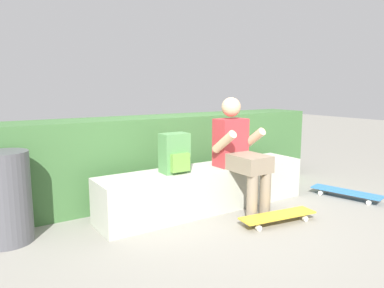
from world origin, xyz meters
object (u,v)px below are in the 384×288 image
(trash_bin, at_px, (6,198))
(person_skater, at_px, (239,150))
(bench_main, at_px, (207,188))
(skateboard_near_person, at_px, (278,216))
(skateboard_beside_bench, at_px, (346,192))
(backpack_on_bench, at_px, (175,154))

(trash_bin, bearing_deg, person_skater, -11.52)
(bench_main, distance_m, skateboard_near_person, 0.83)
(skateboard_beside_bench, bearing_deg, trash_bin, 166.41)
(skateboard_near_person, distance_m, trash_bin, 2.48)
(bench_main, distance_m, person_skater, 0.55)
(bench_main, height_order, skateboard_beside_bench, bench_main)
(bench_main, bearing_deg, person_skater, -39.94)
(bench_main, relative_size, backpack_on_bench, 6.07)
(skateboard_near_person, height_order, skateboard_beside_bench, same)
(skateboard_beside_bench, bearing_deg, person_skater, 163.11)
(bench_main, xyz_separation_m, trash_bin, (-1.93, 0.23, 0.16))
(skateboard_beside_bench, distance_m, trash_bin, 3.65)
(skateboard_beside_bench, relative_size, backpack_on_bench, 2.06)
(bench_main, height_order, skateboard_near_person, bench_main)
(skateboard_beside_bench, xyz_separation_m, backpack_on_bench, (-2.01, 0.62, 0.58))
(bench_main, xyz_separation_m, skateboard_near_person, (0.33, -0.74, -0.16))
(backpack_on_bench, xyz_separation_m, trash_bin, (-1.52, 0.24, -0.26))
(bench_main, height_order, trash_bin, trash_bin)
(backpack_on_bench, bearing_deg, bench_main, 1.34)
(skateboard_near_person, distance_m, backpack_on_bench, 1.19)
(person_skater, height_order, skateboard_near_person, person_skater)
(bench_main, height_order, person_skater, person_skater)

